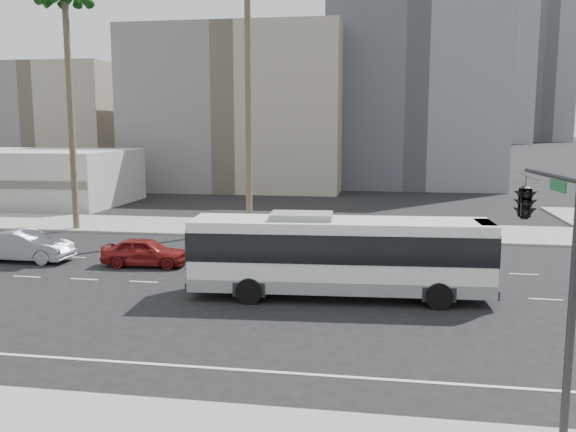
% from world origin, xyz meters
% --- Properties ---
extents(ground, '(700.00, 700.00, 0.00)m').
position_xyz_m(ground, '(0.00, 0.00, 0.00)').
color(ground, black).
rests_on(ground, ground).
extents(sidewalk_north, '(120.00, 7.00, 0.15)m').
position_xyz_m(sidewalk_north, '(0.00, 15.50, 0.07)').
color(sidewalk_north, gray).
rests_on(sidewalk_north, ground).
extents(commercial_low, '(22.00, 12.16, 5.00)m').
position_xyz_m(commercial_low, '(-30.00, 25.99, 2.50)').
color(commercial_low, '#B0AEA8').
rests_on(commercial_low, ground).
extents(midrise_beige_west, '(24.00, 18.00, 18.00)m').
position_xyz_m(midrise_beige_west, '(-12.00, 45.00, 9.00)').
color(midrise_beige_west, gray).
rests_on(midrise_beige_west, ground).
extents(midrise_gray_center, '(20.00, 20.00, 26.00)m').
position_xyz_m(midrise_gray_center, '(8.00, 52.00, 13.00)').
color(midrise_gray_center, '#54565F').
rests_on(midrise_gray_center, ground).
extents(midrise_beige_far, '(18.00, 16.00, 15.00)m').
position_xyz_m(midrise_beige_far, '(-38.00, 50.00, 7.50)').
color(midrise_beige_far, gray).
rests_on(midrise_beige_far, ground).
extents(civic_tower, '(42.00, 42.00, 129.00)m').
position_xyz_m(civic_tower, '(-2.00, 250.00, 38.83)').
color(civic_tower, beige).
rests_on(civic_tower, ground).
extents(highrise_right, '(26.00, 26.00, 70.00)m').
position_xyz_m(highrise_right, '(45.00, 230.00, 35.00)').
color(highrise_right, '#55595F').
rests_on(highrise_right, ground).
extents(highrise_far, '(22.00, 22.00, 60.00)m').
position_xyz_m(highrise_far, '(70.00, 260.00, 30.00)').
color(highrise_far, '#55595F').
rests_on(highrise_far, ground).
extents(city_bus, '(12.82, 3.66, 3.64)m').
position_xyz_m(city_bus, '(3.31, -1.04, 1.91)').
color(city_bus, silver).
rests_on(city_bus, ground).
extents(car_a, '(2.05, 4.54, 1.51)m').
position_xyz_m(car_a, '(-7.22, 3.19, 0.76)').
color(car_a, maroon).
rests_on(car_a, ground).
extents(car_b, '(1.82, 5.14, 1.69)m').
position_xyz_m(car_b, '(-14.09, 3.20, 0.85)').
color(car_b, gray).
rests_on(car_b, ground).
extents(traffic_signal, '(2.92, 3.89, 6.29)m').
position_xyz_m(traffic_signal, '(8.86, -10.49, 5.25)').
color(traffic_signal, '#262628').
rests_on(traffic_signal, ground).
extents(palm_mid, '(5.62, 5.62, 17.33)m').
position_xyz_m(palm_mid, '(-16.31, 12.89, 15.59)').
color(palm_mid, brown).
rests_on(palm_mid, ground).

